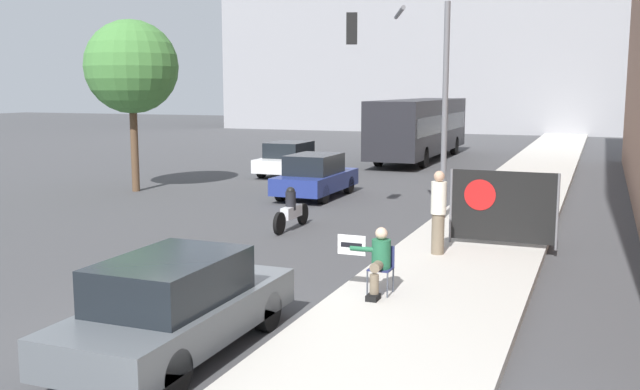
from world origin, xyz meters
TOP-DOWN VIEW (x-y plane):
  - ground_plane at (0.00, 0.00)m, footprint 160.00×160.00m
  - sidewalk_curb at (3.20, 15.00)m, footprint 3.30×90.00m
  - seated_protester at (2.34, 2.84)m, footprint 0.99×0.77m
  - jogger_on_sidewalk at (2.65, 6.34)m, footprint 0.34×0.34m
  - protest_banner at (3.85, 7.68)m, footprint 2.47×0.06m
  - traffic_light_pole at (0.92, 10.46)m, footprint 2.72×2.48m
  - parked_car_curbside at (0.36, -0.56)m, footprint 1.73×4.35m
  - car_on_road_nearest at (-3.39, 14.08)m, footprint 1.77×4.14m
  - car_on_road_midblock at (-6.80, 19.55)m, footprint 1.81×4.12m
  - city_bus_on_road at (-3.15, 28.44)m, footprint 2.58×12.31m
  - motorcycle_on_road at (-1.85, 8.49)m, footprint 0.28×2.18m
  - street_tree_near_curb at (-10.21, 13.03)m, footprint 3.40×3.40m

SIDE VIEW (x-z plane):
  - ground_plane at x=0.00m, z-range 0.00..0.00m
  - sidewalk_curb at x=3.20m, z-range 0.00..0.18m
  - motorcycle_on_road at x=-1.85m, z-range -0.07..1.11m
  - parked_car_curbside at x=0.36m, z-range 0.00..1.46m
  - car_on_road_midblock at x=-6.80m, z-range -0.01..1.48m
  - car_on_road_nearest at x=-3.39m, z-range -0.01..1.52m
  - seated_protester at x=2.34m, z-range 0.22..1.42m
  - protest_banner at x=3.85m, z-range 0.23..1.98m
  - jogger_on_sidewalk at x=2.65m, z-range 0.20..2.06m
  - city_bus_on_road at x=-3.15m, z-range 0.25..3.46m
  - traffic_light_pole at x=0.92m, z-range 1.19..7.16m
  - street_tree_near_curb at x=-10.21m, z-range 1.42..7.72m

